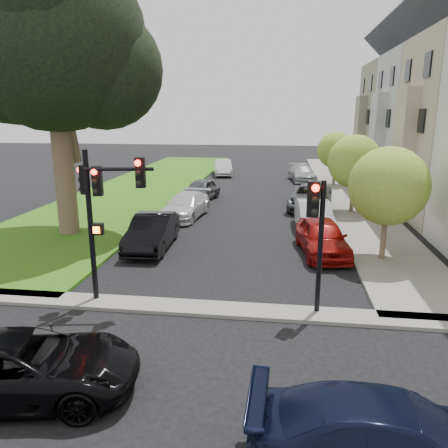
# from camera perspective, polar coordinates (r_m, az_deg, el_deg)

# --- Properties ---
(ground) EXTENTS (140.00, 140.00, 0.00)m
(ground) POSITION_cam_1_polar(r_m,az_deg,el_deg) (12.00, -3.34, -15.35)
(ground) COLOR black
(ground) RESTS_ON ground
(grass_strip) EXTENTS (8.00, 44.00, 0.12)m
(grass_strip) POSITION_cam_1_polar(r_m,az_deg,el_deg) (36.43, -10.08, 4.95)
(grass_strip) COLOR #29560E
(grass_strip) RESTS_ON ground
(sidewalk_right) EXTENTS (3.50, 44.00, 0.12)m
(sidewalk_right) POSITION_cam_1_polar(r_m,az_deg,el_deg) (35.02, 15.36, 4.28)
(sidewalk_right) COLOR slate
(sidewalk_right) RESTS_ON ground
(sidewalk_cross) EXTENTS (60.00, 1.00, 0.12)m
(sidewalk_cross) POSITION_cam_1_polar(r_m,az_deg,el_deg) (13.72, -1.72, -11.02)
(sidewalk_cross) COLOR slate
(sidewalk_cross) RESTS_ON ground
(house_c) EXTENTS (7.70, 7.55, 15.97)m
(house_c) POSITION_cam_1_polar(r_m,az_deg,el_deg) (34.80, 26.01, 14.69)
(house_c) COLOR #B0B0B0
(house_c) RESTS_ON ground
(house_d) EXTENTS (7.70, 7.55, 15.97)m
(house_d) POSITION_cam_1_polar(r_m,az_deg,el_deg) (42.02, 22.84, 14.74)
(house_d) COLOR slate
(house_d) RESTS_ON ground
(eucalyptus) EXTENTS (9.46, 8.58, 13.40)m
(eucalyptus) POSITION_cam_1_polar(r_m,az_deg,el_deg) (22.58, -21.69, 21.66)
(eucalyptus) COLOR brown
(eucalyptus) RESTS_ON ground
(small_tree_a) EXTENTS (3.12, 3.12, 4.67)m
(small_tree_a) POSITION_cam_1_polar(r_m,az_deg,el_deg) (18.41, 20.68, 4.63)
(small_tree_a) COLOR brown
(small_tree_a) RESTS_ON ground
(small_tree_b) EXTENTS (3.13, 3.13, 4.69)m
(small_tree_b) POSITION_cam_1_polar(r_m,az_deg,el_deg) (26.91, 16.69, 7.82)
(small_tree_b) COLOR brown
(small_tree_b) RESTS_ON ground
(small_tree_c) EXTENTS (2.92, 2.92, 4.39)m
(small_tree_c) POSITION_cam_1_polar(r_m,az_deg,el_deg) (36.87, 14.35, 9.32)
(small_tree_c) COLOR brown
(small_tree_c) RESTS_ON ground
(traffic_signal_main) EXTENTS (2.38, 0.63, 4.87)m
(traffic_signal_main) POSITION_cam_1_polar(r_m,az_deg,el_deg) (13.84, -15.78, 3.07)
(traffic_signal_main) COLOR black
(traffic_signal_main) RESTS_ON ground
(traffic_signal_secondary) EXTENTS (0.55, 0.44, 4.09)m
(traffic_signal_secondary) POSITION_cam_1_polar(r_m,az_deg,el_deg) (12.82, 12.01, 0.12)
(traffic_signal_secondary) COLOR black
(traffic_signal_secondary) RESTS_ON ground
(car_cross_near) EXTENTS (5.35, 3.25, 1.39)m
(car_cross_near) POSITION_cam_1_polar(r_m,az_deg,el_deg) (10.71, -24.98, -16.52)
(car_cross_near) COLOR black
(car_cross_near) RESTS_ON ground
(car_cross_far) EXTENTS (4.92, 2.08, 1.42)m
(car_cross_far) POSITION_cam_1_polar(r_m,az_deg,el_deg) (8.52, 21.35, -24.78)
(car_cross_far) COLOR black
(car_cross_far) RESTS_ON ground
(car_parked_0) EXTENTS (2.41, 4.71, 1.54)m
(car_parked_0) POSITION_cam_1_polar(r_m,az_deg,el_deg) (19.10, 12.71, -1.67)
(car_parked_0) COLOR maroon
(car_parked_0) RESTS_ON ground
(car_parked_1) EXTENTS (1.93, 4.74, 1.53)m
(car_parked_1) POSITION_cam_1_polar(r_m,az_deg,el_deg) (22.71, 11.67, 0.95)
(car_parked_1) COLOR silver
(car_parked_1) RESTS_ON ground
(car_parked_2) EXTENTS (3.19, 5.68, 1.50)m
(car_parked_2) POSITION_cam_1_polar(r_m,az_deg,el_deg) (27.94, 11.21, 3.46)
(car_parked_2) COLOR #3F4247
(car_parked_2) RESTS_ON ground
(car_parked_4) EXTENTS (2.59, 4.99, 1.38)m
(car_parked_4) POSITION_cam_1_polar(r_m,az_deg,el_deg) (39.12, 10.20, 6.53)
(car_parked_4) COLOR #999BA0
(car_parked_4) RESTS_ON ground
(car_parked_5) EXTENTS (1.83, 4.72, 1.53)m
(car_parked_5) POSITION_cam_1_polar(r_m,az_deg,el_deg) (19.71, -9.35, -1.00)
(car_parked_5) COLOR black
(car_parked_5) RESTS_ON ground
(car_parked_6) EXTENTS (2.48, 4.99, 1.39)m
(car_parked_6) POSITION_cam_1_polar(r_m,az_deg,el_deg) (25.27, -5.02, 2.41)
(car_parked_6) COLOR silver
(car_parked_6) RESTS_ON ground
(car_parked_7) EXTENTS (2.51, 4.52, 1.46)m
(car_parked_7) POSITION_cam_1_polar(r_m,az_deg,el_deg) (30.10, -3.08, 4.46)
(car_parked_7) COLOR #3F4247
(car_parked_7) RESTS_ON ground
(car_parked_9) EXTENTS (2.39, 4.70, 1.48)m
(car_parked_9) POSITION_cam_1_polar(r_m,az_deg,el_deg) (42.19, -0.16, 7.39)
(car_parked_9) COLOR silver
(car_parked_9) RESTS_ON ground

